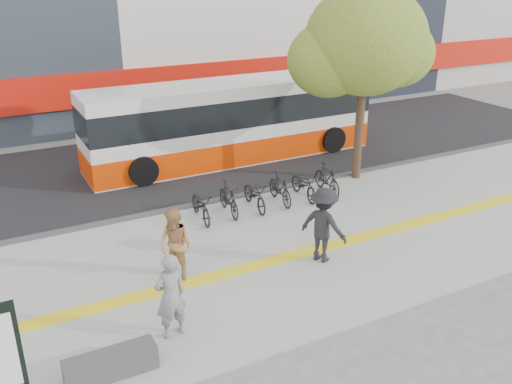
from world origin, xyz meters
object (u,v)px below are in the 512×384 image
bus (232,123)px  pedestrian_dark (323,225)px  bench (111,364)px  signboard (3,352)px  street_tree (362,42)px  pedestrian_tan (176,245)px  seated_woman (170,296)px

bus → pedestrian_dark: bus is taller
bench → signboard: 1.94m
signboard → street_tree: 13.40m
bench → pedestrian_tan: 3.39m
bus → pedestrian_dark: 8.11m
signboard → bench: bearing=10.8°
bench → bus: bearing=54.3°
bench → pedestrian_tan: (2.16, 2.54, 0.63)m
bench → bus: bus is taller
pedestrian_tan → street_tree: bearing=80.0°
bench → pedestrian_dark: bearing=17.1°
bench → street_tree: size_ratio=0.25×
pedestrian_tan → bench: bearing=-74.9°
bench → pedestrian_dark: pedestrian_dark is taller
street_tree → pedestrian_tan: size_ratio=3.70×
street_tree → pedestrian_dark: bearing=-134.2°
bench → bus: size_ratio=0.15×
street_tree → bus: street_tree is taller
seated_woman → street_tree: bearing=-156.4°
street_tree → seated_woman: (-8.44, -5.43, -3.55)m
pedestrian_dark → bench: bearing=80.8°
signboard → pedestrian_tan: signboard is taller
bench → seated_woman: bearing=23.7°
signboard → pedestrian_dark: signboard is taller
signboard → seated_woman: bearing=16.9°
seated_woman → bench: bearing=14.6°
bench → pedestrian_tan: pedestrian_tan is taller
pedestrian_dark → signboard: bearing=79.5°
bus → pedestrian_tan: 8.65m
signboard → pedestrian_tan: bearing=37.1°
seated_woman → pedestrian_tan: (0.82, 1.95, -0.03)m
street_tree → bus: bearing=127.2°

